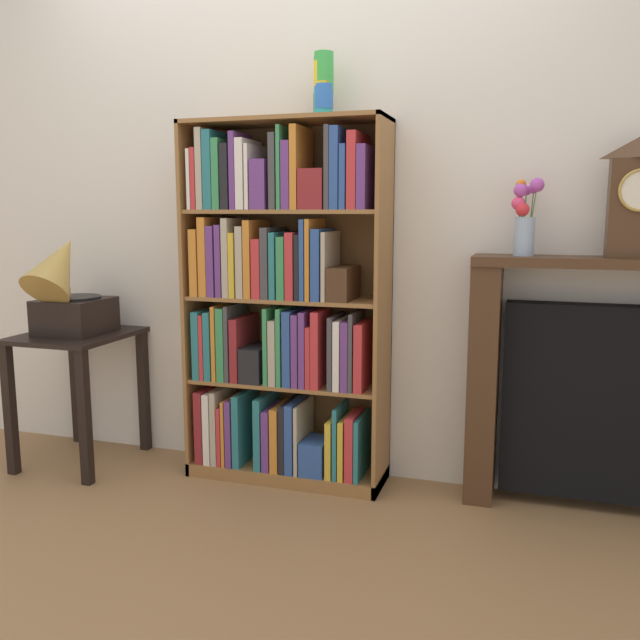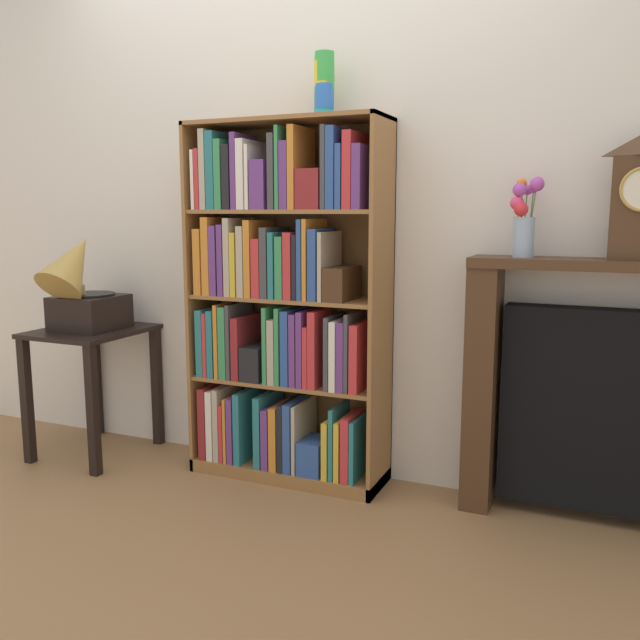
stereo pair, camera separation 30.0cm
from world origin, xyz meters
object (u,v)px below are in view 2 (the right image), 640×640
side_table_left (93,360)px  gramophone (81,287)px  fireplace_mantel (611,398)px  flower_vase (524,219)px  bookshelf (281,312)px  cup_stack (324,85)px

side_table_left → gramophone: gramophone is taller
fireplace_mantel → flower_vase: flower_vase is taller
gramophone → fireplace_mantel: gramophone is taller
gramophone → flower_vase: (2.05, 0.21, 0.34)m
flower_vase → fireplace_mantel: bearing=3.0°
side_table_left → gramophone: size_ratio=1.23×
fireplace_mantel → flower_vase: bearing=-177.0°
gramophone → flower_vase: size_ratio=1.70×
bookshelf → gramophone: bearing=-170.8°
bookshelf → cup_stack: bearing=13.0°
fireplace_mantel → side_table_left: bearing=-175.8°
gramophone → bookshelf: bearing=9.2°
cup_stack → side_table_left: cup_stack is taller
bookshelf → fireplace_mantel: bookshelf is taller
cup_stack → side_table_left: 1.76m
bookshelf → side_table_left: 1.06m
side_table_left → cup_stack: bearing=7.4°
bookshelf → flower_vase: (1.04, 0.05, 0.42)m
side_table_left → fireplace_mantel: (2.41, 0.18, 0.03)m
bookshelf → gramophone: size_ratio=3.08×
bookshelf → flower_vase: bearing=2.6°
cup_stack → bookshelf: bearing=-167.0°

